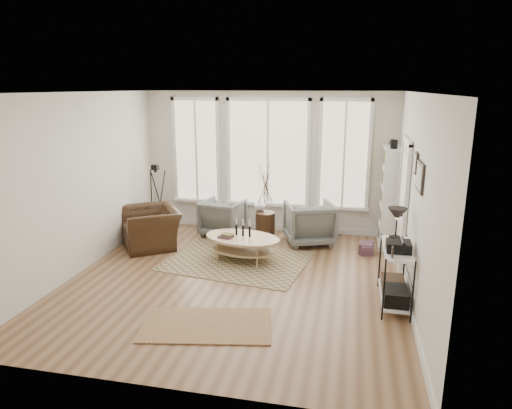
% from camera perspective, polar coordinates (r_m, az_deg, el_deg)
% --- Properties ---
extents(room, '(5.50, 5.54, 2.90)m').
position_cam_1_polar(room, '(6.91, -2.45, 1.53)').
color(room, '#8F6847').
rests_on(room, ground).
extents(bay_window, '(4.14, 0.12, 2.24)m').
position_cam_1_polar(bay_window, '(9.47, 1.49, 6.19)').
color(bay_window, tan).
rests_on(bay_window, ground).
extents(door, '(0.09, 1.06, 2.22)m').
position_cam_1_polar(door, '(7.91, 17.90, 0.24)').
color(door, silver).
rests_on(door, ground).
extents(bookcase, '(0.31, 0.85, 2.06)m').
position_cam_1_polar(bookcase, '(8.98, 16.33, 0.91)').
color(bookcase, white).
rests_on(bookcase, ground).
extents(low_shelf, '(0.38, 1.08, 1.30)m').
position_cam_1_polar(low_shelf, '(6.70, 17.03, -7.74)').
color(low_shelf, white).
rests_on(low_shelf, ground).
extents(wall_art, '(0.04, 0.88, 0.44)m').
position_cam_1_polar(wall_art, '(6.38, 19.68, 3.73)').
color(wall_art, black).
rests_on(wall_art, ground).
extents(rug_main, '(2.61, 2.11, 0.01)m').
position_cam_1_polar(rug_main, '(8.08, -2.42, -7.07)').
color(rug_main, brown).
rests_on(rug_main, ground).
extents(rug_runner, '(1.79, 1.20, 0.01)m').
position_cam_1_polar(rug_runner, '(6.09, -6.18, -14.71)').
color(rug_runner, brown).
rests_on(rug_runner, ground).
extents(coffee_table, '(1.51, 1.13, 0.62)m').
position_cam_1_polar(coffee_table, '(8.04, -1.78, -4.69)').
color(coffee_table, tan).
rests_on(coffee_table, ground).
extents(armchair_left, '(0.90, 0.92, 0.74)m').
position_cam_1_polar(armchair_left, '(9.42, -4.19, -1.59)').
color(armchair_left, slate).
rests_on(armchair_left, ground).
extents(armchair_right, '(1.13, 1.15, 0.83)m').
position_cam_1_polar(armchair_right, '(8.92, 6.68, -2.29)').
color(armchair_right, slate).
rests_on(armchair_right, ground).
extents(side_table, '(0.39, 0.39, 1.62)m').
position_cam_1_polar(side_table, '(8.93, 1.17, 0.25)').
color(side_table, '#362114').
rests_on(side_table, ground).
extents(vase, '(0.24, 0.24, 0.24)m').
position_cam_1_polar(vase, '(9.10, 0.46, -0.01)').
color(vase, silver).
rests_on(vase, side_table).
extents(accent_chair, '(1.50, 1.46, 0.74)m').
position_cam_1_polar(accent_chair, '(8.95, -13.00, -2.82)').
color(accent_chair, '#362114').
rests_on(accent_chair, ground).
extents(tripod_camera, '(0.50, 0.50, 1.43)m').
position_cam_1_polar(tripod_camera, '(9.72, -12.26, 0.37)').
color(tripod_camera, black).
rests_on(tripod_camera, ground).
extents(book_stack_near, '(0.29, 0.34, 0.19)m').
position_cam_1_polar(book_stack_near, '(8.68, 13.62, -5.30)').
color(book_stack_near, maroon).
rests_on(book_stack_near, ground).
extents(book_stack_far, '(0.25, 0.30, 0.17)m').
position_cam_1_polar(book_stack_far, '(8.62, 13.63, -5.51)').
color(book_stack_far, maroon).
rests_on(book_stack_far, ground).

